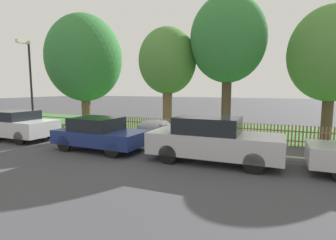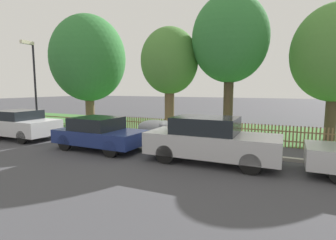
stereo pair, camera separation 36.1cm
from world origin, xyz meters
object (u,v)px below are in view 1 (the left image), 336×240
object	(u,v)px
tree_behind_motorcycle	(167,62)
street_lamp	(29,75)
parked_car_navy_estate	(100,133)
tree_nearest_kerb	(84,58)
parked_car_red_compact	(213,139)
tree_mid_park	(228,40)
parked_car_black_saloon	(18,125)
tree_far_left	(332,54)
covered_motorcycle	(156,128)

from	to	relation	value
tree_behind_motorcycle	street_lamp	world-z (taller)	tree_behind_motorcycle
parked_car_navy_estate	tree_nearest_kerb	bearing A→B (deg)	135.47
parked_car_red_compact	tree_behind_motorcycle	bearing A→B (deg)	125.60
parked_car_navy_estate	tree_nearest_kerb	distance (m)	9.53
parked_car_navy_estate	tree_nearest_kerb	world-z (taller)	tree_nearest_kerb
parked_car_navy_estate	tree_mid_park	size ratio (longest dim) A/B	0.50
parked_car_red_compact	tree_mid_park	xyz separation A→B (m)	(-0.71, 5.96, 4.33)
tree_behind_motorcycle	tree_nearest_kerb	bearing A→B (deg)	174.83
parked_car_black_saloon	tree_nearest_kerb	distance (m)	7.27
parked_car_navy_estate	tree_far_left	size ratio (longest dim) A/B	0.59
tree_mid_park	street_lamp	world-z (taller)	tree_mid_park
tree_behind_motorcycle	parked_car_black_saloon	bearing A→B (deg)	-135.85
tree_nearest_kerb	street_lamp	size ratio (longest dim) A/B	1.48
parked_car_navy_estate	tree_far_left	world-z (taller)	tree_far_left
tree_behind_motorcycle	tree_mid_park	size ratio (longest dim) A/B	0.80
parked_car_red_compact	tree_far_left	xyz separation A→B (m)	(4.20, 6.20, 3.36)
tree_mid_park	parked_car_black_saloon	bearing A→B (deg)	-146.96
tree_behind_motorcycle	tree_far_left	bearing A→B (deg)	4.39
tree_behind_motorcycle	tree_far_left	size ratio (longest dim) A/B	0.93
tree_behind_motorcycle	tree_mid_park	xyz separation A→B (m)	(3.39, 0.39, 1.06)
tree_behind_motorcycle	parked_car_red_compact	bearing A→B (deg)	-53.61
tree_nearest_kerb	tree_behind_motorcycle	xyz separation A→B (m)	(6.61, -0.60, -0.54)
tree_nearest_kerb	tree_mid_park	xyz separation A→B (m)	(10.00, -0.20, 0.53)
tree_nearest_kerb	tree_mid_park	distance (m)	10.01
parked_car_red_compact	covered_motorcycle	xyz separation A→B (m)	(-3.27, 2.34, -0.15)
parked_car_red_compact	parked_car_navy_estate	bearing A→B (deg)	-179.70
tree_mid_park	covered_motorcycle	bearing A→B (deg)	-125.36
parked_car_black_saloon	covered_motorcycle	bearing A→B (deg)	18.66
parked_car_black_saloon	parked_car_navy_estate	size ratio (longest dim) A/B	0.99
parked_car_black_saloon	tree_mid_park	world-z (taller)	tree_mid_park
parked_car_black_saloon	tree_far_left	world-z (taller)	tree_far_left
tree_behind_motorcycle	street_lamp	xyz separation A→B (m)	(-6.94, -3.65, -0.77)
covered_motorcycle	tree_far_left	size ratio (longest dim) A/B	0.32
parked_car_black_saloon	street_lamp	distance (m)	3.40
tree_behind_motorcycle	street_lamp	bearing A→B (deg)	-152.27
parked_car_black_saloon	tree_nearest_kerb	world-z (taller)	tree_nearest_kerb
covered_motorcycle	tree_behind_motorcycle	distance (m)	4.76
tree_mid_park	tree_far_left	world-z (taller)	tree_mid_park
parked_car_red_compact	street_lamp	world-z (taller)	street_lamp
parked_car_navy_estate	street_lamp	xyz separation A→B (m)	(-6.37, 2.01, 2.60)
parked_car_navy_estate	parked_car_red_compact	distance (m)	4.66
tree_mid_park	tree_far_left	xyz separation A→B (m)	(4.91, 0.24, -0.97)
parked_car_red_compact	tree_nearest_kerb	world-z (taller)	tree_nearest_kerb
street_lamp	tree_mid_park	bearing A→B (deg)	21.37
parked_car_black_saloon	tree_nearest_kerb	xyz separation A→B (m)	(-0.95, 6.09, 3.86)
parked_car_black_saloon	parked_car_navy_estate	bearing A→B (deg)	-2.45
covered_motorcycle	tree_far_left	bearing A→B (deg)	26.76
parked_car_black_saloon	parked_car_navy_estate	xyz separation A→B (m)	(5.09, -0.16, -0.04)
parked_car_black_saloon	tree_mid_park	size ratio (longest dim) A/B	0.50
tree_behind_motorcycle	covered_motorcycle	bearing A→B (deg)	-75.63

